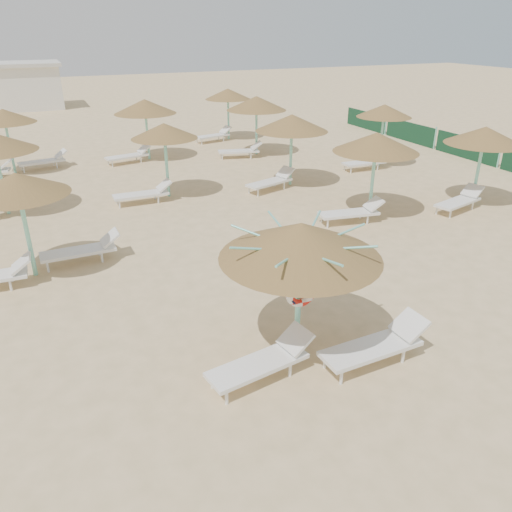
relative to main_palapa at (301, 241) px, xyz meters
name	(u,v)px	position (x,y,z in m)	size (l,w,h in m)	color
ground	(310,335)	(0.47, 0.29, -2.28)	(120.00, 120.00, 0.00)	#E1BD89
main_palapa	(301,241)	(0.00, 0.00, 0.00)	(2.93, 2.93, 2.63)	#7FDCC7
lounger_main_a	(264,361)	(-0.94, -0.52, -1.94)	(2.07, 0.93, 0.72)	white
lounger_main_b	(377,345)	(1.18, -0.95, -1.92)	(2.14, 0.73, 0.77)	white
palapa_field	(221,123)	(2.69, 11.39, 0.03)	(18.42, 16.19, 2.71)	#7FDCC7
service_hut	(2,86)	(-5.53, 35.29, -0.64)	(8.40, 4.40, 3.25)	silver
windbreak_fence	(467,148)	(14.47, 10.24, -1.78)	(0.08, 19.84, 1.10)	#1B5332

